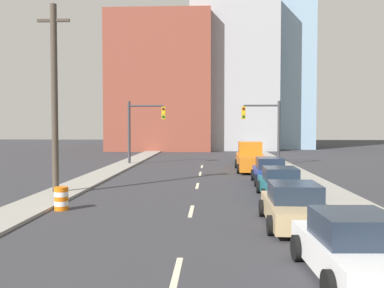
# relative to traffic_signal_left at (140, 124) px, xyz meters

# --- Properties ---
(sidewalk_left) EXTENTS (2.04, 88.01, 0.12)m
(sidewalk_left) POSITION_rel_traffic_signal_left_xyz_m (-1.25, 9.16, -3.50)
(sidewalk_left) COLOR gray
(sidewalk_left) RESTS_ON ground
(sidewalk_right) EXTENTS (2.04, 88.01, 0.12)m
(sidewalk_right) POSITION_rel_traffic_signal_left_xyz_m (12.25, 9.16, -3.50)
(sidewalk_right) COLOR gray
(sidewalk_right) RESTS_ON ground
(lane_stripe_at_7m) EXTENTS (0.16, 2.40, 0.01)m
(lane_stripe_at_7m) POSITION_rel_traffic_signal_left_xyz_m (5.50, -27.57, -3.56)
(lane_stripe_at_7m) COLOR beige
(lane_stripe_at_7m) RESTS_ON ground
(lane_stripe_at_15m) EXTENTS (0.16, 2.40, 0.01)m
(lane_stripe_at_15m) POSITION_rel_traffic_signal_left_xyz_m (5.50, -20.29, -3.56)
(lane_stripe_at_15m) COLOR beige
(lane_stripe_at_15m) RESTS_ON ground
(lane_stripe_at_22m) EXTENTS (0.16, 2.40, 0.01)m
(lane_stripe_at_22m) POSITION_rel_traffic_signal_left_xyz_m (5.50, -13.07, -3.56)
(lane_stripe_at_22m) COLOR beige
(lane_stripe_at_22m) RESTS_ON ground
(lane_stripe_at_28m) EXTENTS (0.16, 2.40, 0.01)m
(lane_stripe_at_28m) POSITION_rel_traffic_signal_left_xyz_m (5.50, -6.94, -3.56)
(lane_stripe_at_28m) COLOR beige
(lane_stripe_at_28m) RESTS_ON ground
(lane_stripe_at_33m) EXTENTS (0.16, 2.40, 0.01)m
(lane_stripe_at_33m) POSITION_rel_traffic_signal_left_xyz_m (5.50, -1.65, -3.56)
(lane_stripe_at_33m) COLOR beige
(lane_stripe_at_33m) RESTS_ON ground
(building_brick_left) EXTENTS (14.00, 16.00, 18.67)m
(building_brick_left) POSITION_rel_traffic_signal_left_xyz_m (-0.82, 25.65, 5.78)
(building_brick_left) COLOR brown
(building_brick_left) RESTS_ON ground
(building_office_center) EXTENTS (12.00, 20.00, 21.61)m
(building_office_center) POSITION_rel_traffic_signal_left_xyz_m (9.33, 29.65, 7.25)
(building_office_center) COLOR #A8A8AD
(building_office_center) RESTS_ON ground
(building_glass_right) EXTENTS (13.00, 20.00, 36.64)m
(building_glass_right) POSITION_rel_traffic_signal_left_xyz_m (14.54, 33.65, 14.76)
(building_glass_right) COLOR #8CADC6
(building_glass_right) RESTS_ON ground
(traffic_signal_left) EXTENTS (3.35, 0.35, 5.57)m
(traffic_signal_left) POSITION_rel_traffic_signal_left_xyz_m (0.00, 0.00, 0.00)
(traffic_signal_left) COLOR #38383D
(traffic_signal_left) RESTS_ON ground
(traffic_signal_right) EXTENTS (3.35, 0.35, 5.57)m
(traffic_signal_right) POSITION_rel_traffic_signal_left_xyz_m (11.17, 0.00, 0.00)
(traffic_signal_right) COLOR #38383D
(traffic_signal_right) RESTS_ON ground
(utility_pole_left_mid) EXTENTS (1.60, 0.32, 9.41)m
(utility_pole_left_mid) POSITION_rel_traffic_signal_left_xyz_m (-1.48, -16.43, 1.27)
(utility_pole_left_mid) COLOR #473D33
(utility_pole_left_mid) RESTS_ON ground
(traffic_barrel) EXTENTS (0.56, 0.56, 0.95)m
(traffic_barrel) POSITION_rel_traffic_signal_left_xyz_m (0.20, -20.34, -3.08)
(traffic_barrel) COLOR orange
(traffic_barrel) RESTS_ON ground
(sedan_white) EXTENTS (2.26, 4.30, 1.50)m
(sedan_white) POSITION_rel_traffic_signal_left_xyz_m (9.50, -27.74, -2.88)
(sedan_white) COLOR silver
(sedan_white) RESTS_ON ground
(sedan_tan) EXTENTS (2.21, 4.56, 1.46)m
(sedan_tan) POSITION_rel_traffic_signal_left_xyz_m (9.16, -22.58, -2.89)
(sedan_tan) COLOR tan
(sedan_tan) RESTS_ON ground
(sedan_teal) EXTENTS (2.10, 4.51, 1.46)m
(sedan_teal) POSITION_rel_traffic_signal_left_xyz_m (9.57, -16.97, -2.90)
(sedan_teal) COLOR #196B75
(sedan_teal) RESTS_ON ground
(sedan_blue) EXTENTS (2.08, 4.35, 1.54)m
(sedan_blue) POSITION_rel_traffic_signal_left_xyz_m (9.76, -11.89, -2.86)
(sedan_blue) COLOR navy
(sedan_blue) RESTS_ON ground
(pickup_truck_orange) EXTENTS (2.35, 6.38, 2.18)m
(pickup_truck_orange) POSITION_rel_traffic_signal_left_xyz_m (9.29, -4.62, -2.68)
(pickup_truck_orange) COLOR orange
(pickup_truck_orange) RESTS_ON ground
(sedan_brown) EXTENTS (2.22, 4.84, 1.35)m
(sedan_brown) POSITION_rel_traffic_signal_left_xyz_m (9.61, 1.51, -2.93)
(sedan_brown) COLOR brown
(sedan_brown) RESTS_ON ground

